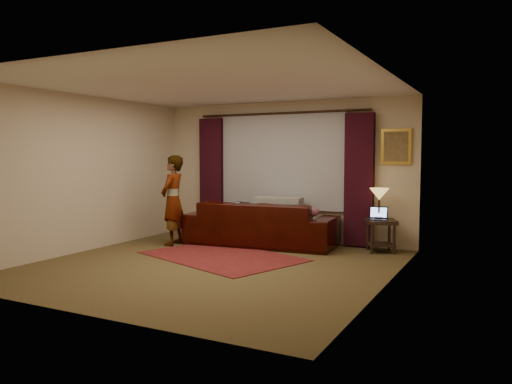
{
  "coord_description": "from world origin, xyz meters",
  "views": [
    {
      "loc": [
        3.83,
        -6.09,
        1.61
      ],
      "look_at": [
        0.1,
        1.2,
        1.0
      ],
      "focal_mm": 35.0,
      "sensor_mm": 36.0,
      "label": 1
    }
  ],
  "objects_px": {
    "sofa": "(261,215)",
    "laptop_sofa": "(238,209)",
    "end_table": "(381,236)",
    "tiffany_lamp": "(379,204)",
    "person": "(173,200)",
    "laptop_table": "(378,213)"
  },
  "relations": [
    {
      "from": "sofa",
      "to": "laptop_sofa",
      "type": "distance_m",
      "value": 0.43
    },
    {
      "from": "end_table",
      "to": "tiffany_lamp",
      "type": "height_order",
      "value": "tiffany_lamp"
    },
    {
      "from": "end_table",
      "to": "person",
      "type": "distance_m",
      "value": 3.65
    },
    {
      "from": "sofa",
      "to": "laptop_sofa",
      "type": "height_order",
      "value": "sofa"
    },
    {
      "from": "laptop_table",
      "to": "person",
      "type": "bearing_deg",
      "value": -170.55
    },
    {
      "from": "sofa",
      "to": "end_table",
      "type": "distance_m",
      "value": 2.1
    },
    {
      "from": "sofa",
      "to": "end_table",
      "type": "xyz_separation_m",
      "value": [
        2.06,
        0.32,
        -0.27
      ]
    },
    {
      "from": "laptop_table",
      "to": "person",
      "type": "height_order",
      "value": "person"
    },
    {
      "from": "end_table",
      "to": "tiffany_lamp",
      "type": "distance_m",
      "value": 0.53
    },
    {
      "from": "laptop_table",
      "to": "person",
      "type": "distance_m",
      "value": 3.56
    },
    {
      "from": "sofa",
      "to": "person",
      "type": "xyz_separation_m",
      "value": [
        -1.41,
        -0.7,
        0.26
      ]
    },
    {
      "from": "end_table",
      "to": "tiffany_lamp",
      "type": "xyz_separation_m",
      "value": [
        -0.05,
        0.04,
        0.53
      ]
    },
    {
      "from": "tiffany_lamp",
      "to": "laptop_table",
      "type": "height_order",
      "value": "tiffany_lamp"
    },
    {
      "from": "laptop_sofa",
      "to": "end_table",
      "type": "bearing_deg",
      "value": 24.4
    },
    {
      "from": "sofa",
      "to": "person",
      "type": "distance_m",
      "value": 1.59
    },
    {
      "from": "sofa",
      "to": "laptop_sofa",
      "type": "relative_size",
      "value": 8.02
    },
    {
      "from": "laptop_sofa",
      "to": "laptop_table",
      "type": "bearing_deg",
      "value": 23.09
    },
    {
      "from": "sofa",
      "to": "person",
      "type": "height_order",
      "value": "person"
    },
    {
      "from": "laptop_sofa",
      "to": "tiffany_lamp",
      "type": "height_order",
      "value": "tiffany_lamp"
    },
    {
      "from": "tiffany_lamp",
      "to": "laptop_table",
      "type": "distance_m",
      "value": 0.18
    },
    {
      "from": "laptop_table",
      "to": "tiffany_lamp",
      "type": "bearing_deg",
      "value": 88.58
    },
    {
      "from": "laptop_sofa",
      "to": "laptop_table",
      "type": "xyz_separation_m",
      "value": [
        2.38,
        0.46,
        -0.0
      ]
    }
  ]
}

